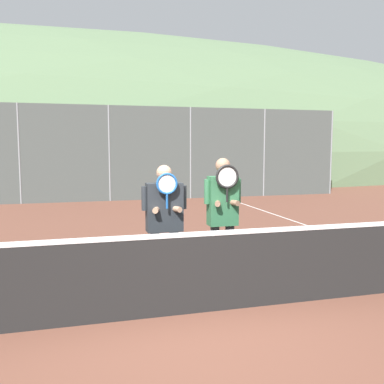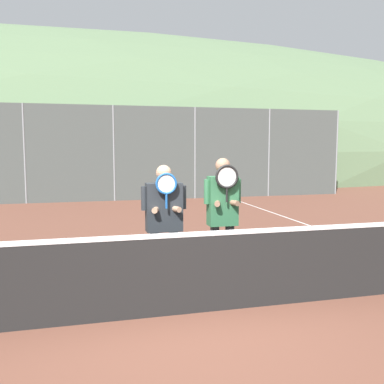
{
  "view_description": "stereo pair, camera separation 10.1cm",
  "coord_description": "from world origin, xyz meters",
  "px_view_note": "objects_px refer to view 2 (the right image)",
  "views": [
    {
      "loc": [
        -1.24,
        -4.76,
        1.99
      ],
      "look_at": [
        0.38,
        1.12,
        1.34
      ],
      "focal_mm": 40.0,
      "sensor_mm": 36.0,
      "label": 1
    },
    {
      "loc": [
        -1.14,
        -4.78,
        1.99
      ],
      "look_at": [
        0.38,
        1.12,
        1.34
      ],
      "focal_mm": 40.0,
      "sensor_mm": 36.0,
      "label": 2
    }
  ],
  "objects_px": {
    "car_center": "(196,173)",
    "car_left_of_center": "(79,174)",
    "player_leftmost": "(164,216)",
    "player_center_left": "(223,211)"
  },
  "relations": [
    {
      "from": "player_leftmost",
      "to": "car_left_of_center",
      "type": "height_order",
      "value": "car_left_of_center"
    },
    {
      "from": "player_leftmost",
      "to": "player_center_left",
      "type": "height_order",
      "value": "player_center_left"
    },
    {
      "from": "player_leftmost",
      "to": "car_center",
      "type": "relative_size",
      "value": 0.37
    },
    {
      "from": "player_center_left",
      "to": "player_leftmost",
      "type": "bearing_deg",
      "value": 179.55
    },
    {
      "from": "player_leftmost",
      "to": "player_center_left",
      "type": "distance_m",
      "value": 0.84
    },
    {
      "from": "player_leftmost",
      "to": "car_left_of_center",
      "type": "relative_size",
      "value": 0.43
    },
    {
      "from": "car_center",
      "to": "player_center_left",
      "type": "bearing_deg",
      "value": -103.29
    },
    {
      "from": "car_left_of_center",
      "to": "player_leftmost",
      "type": "bearing_deg",
      "value": -84.3
    },
    {
      "from": "player_leftmost",
      "to": "car_center",
      "type": "height_order",
      "value": "player_leftmost"
    },
    {
      "from": "car_center",
      "to": "car_left_of_center",
      "type": "bearing_deg",
      "value": -179.67
    }
  ]
}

